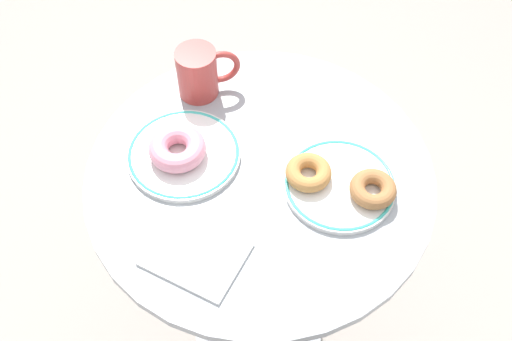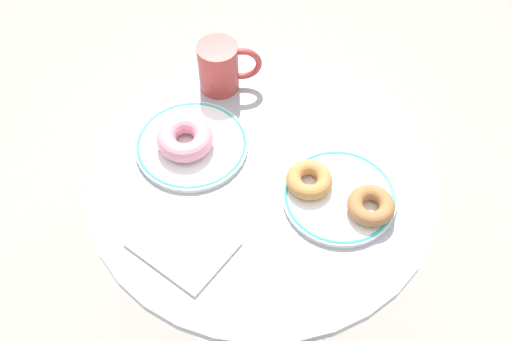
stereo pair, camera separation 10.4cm
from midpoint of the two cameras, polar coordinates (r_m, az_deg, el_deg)
name	(u,v)px [view 1 (the left image)]	position (r m, az deg, el deg)	size (l,w,h in m)	color
ground_plane	(258,333)	(1.75, -1.53, -14.64)	(7.00, 7.00, 0.02)	#9E9389
cafe_table	(259,242)	(1.30, -2.01, -6.65)	(0.61, 0.61, 0.73)	#999EA3
plate_left	(184,154)	(1.12, -9.23, 1.31)	(0.20, 0.20, 0.01)	white
plate_right	(340,185)	(1.07, 4.89, -1.50)	(0.19, 0.19, 0.01)	white
donut_pink_frosted	(177,148)	(1.10, -9.86, 1.81)	(0.10, 0.10, 0.03)	pink
donut_cinnamon	(373,187)	(1.05, 7.87, -1.69)	(0.08, 0.08, 0.03)	#A36B3D
donut_old_fashioned	(308,173)	(1.06, 2.01, -0.38)	(0.08, 0.08, 0.03)	#BC7F42
paper_napkin	(196,254)	(1.01, -8.47, -7.76)	(0.15, 0.12, 0.01)	white
coffee_mug	(200,72)	(1.19, -7.68, 8.69)	(0.11, 0.08, 0.10)	#B73D38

